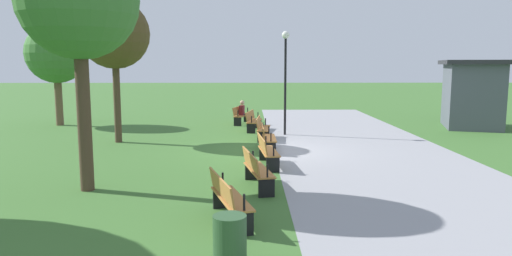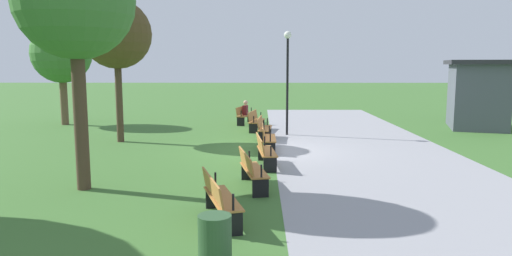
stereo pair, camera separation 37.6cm
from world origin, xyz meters
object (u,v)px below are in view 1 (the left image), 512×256
object	(u,v)px
bench_0	(241,115)
lamp_post	(285,64)
person_seated	(244,112)
bench_2	(262,128)
kiosk	(472,93)
tree_3	(56,54)
tree_1	(78,1)
bench_3	(267,137)
bench_4	(267,150)
trash_bin	(230,241)
bench_6	(228,197)
bench_5	(256,169)
tree_2	(114,34)
bench_1	(253,120)

from	to	relation	value
bench_0	lamp_post	bearing A→B (deg)	43.94
person_seated	lamp_post	distance (m)	4.65
person_seated	bench_2	bearing A→B (deg)	25.49
kiosk	tree_3	bearing A→B (deg)	-76.88
tree_1	bench_3	bearing A→B (deg)	138.33
person_seated	tree_3	distance (m)	9.54
person_seated	tree_1	xyz separation A→B (m)	(12.33, -3.60, 3.78)
bench_4	trash_bin	world-z (taller)	bench_4
trash_bin	tree_3	bearing A→B (deg)	-150.97
bench_6	bench_2	bearing A→B (deg)	158.60
bench_2	bench_6	size ratio (longest dim) A/B	0.99
tree_1	tree_3	size ratio (longest dim) A/B	1.17
bench_5	trash_bin	size ratio (longest dim) A/B	2.33
bench_2	trash_bin	xyz separation A→B (m)	(11.87, -0.80, -0.08)
bench_0	bench_2	world-z (taller)	same
bench_2	tree_3	bearing A→B (deg)	-109.18
bench_2	bench_4	distance (m)	4.96
bench_2	lamp_post	xyz separation A→B (m)	(-1.22, 1.01, 2.53)
bench_0	bench_4	bearing A→B (deg)	21.40
bench_5	bench_6	bearing A→B (deg)	-24.04
bench_6	tree_1	xyz separation A→B (m)	(-2.29, -3.48, 3.94)
tree_2	bench_1	bearing A→B (deg)	120.38
bench_5	bench_3	bearing A→B (deg)	163.95
bench_0	bench_4	world-z (taller)	same
tree_1	lamp_post	bearing A→B (deg)	148.33
person_seated	bench_3	bearing A→B (deg)	23.21
person_seated	bench_6	bearing A→B (deg)	15.59
bench_6	lamp_post	size ratio (longest dim) A/B	0.43
bench_4	person_seated	world-z (taller)	person_seated
tree_1	bench_5	bearing A→B (deg)	91.82
trash_bin	lamp_post	bearing A→B (deg)	172.12
tree_1	tree_2	world-z (taller)	tree_1
bench_4	person_seated	size ratio (longest dim) A/B	1.53
bench_4	bench_6	bearing A→B (deg)	-16.02
bench_4	bench_5	bearing A→B (deg)	-13.35
person_seated	tree_3	bearing A→B (deg)	-72.26
tree_2	bench_5	bearing A→B (deg)	37.55
bench_3	lamp_post	bearing A→B (deg)	166.34
bench_3	bench_4	distance (m)	2.48
bench_6	lamp_post	xyz separation A→B (m)	(-11.05, 1.93, 2.53)
bench_0	bench_6	xyz separation A→B (m)	(14.70, 0.00, 0.00)
bench_1	bench_4	bearing A→B (deg)	13.38
bench_2	tree_1	distance (m)	9.58
bench_0	person_seated	size ratio (longest dim) A/B	1.55
bench_0	bench_4	distance (m)	9.87
bench_2	bench_4	size ratio (longest dim) A/B	1.00
bench_0	bench_4	xyz separation A→B (m)	(9.83, 0.92, 0.00)
bench_1	lamp_post	distance (m)	3.13
lamp_post	bench_2	bearing A→B (deg)	-39.76
bench_4	tree_2	distance (m)	7.95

